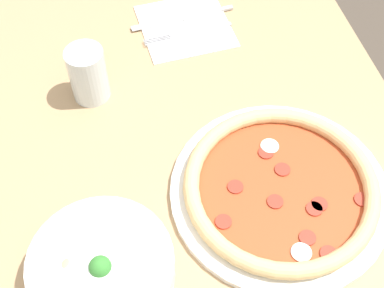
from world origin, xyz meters
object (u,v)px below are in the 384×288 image
Objects in this scene: pizza at (281,188)px; fork at (189,33)px; bowl at (102,268)px; knife at (187,17)px; glass at (88,74)px.

pizza reaches higher than fork.
bowl is at bearing 58.58° from fork.
glass is (-0.16, 0.22, 0.05)m from knife.
fork is at bearing 76.54° from knife.
pizza is 0.41m from fork.
bowl reaches higher than fork.
fork is at bearing -26.68° from bowl.
bowl is at bearing 60.11° from knife.
pizza reaches higher than knife.
fork and knife have the same top height.
glass is at bearing 43.29° from pizza.
fork is 1.73× the size of glass.
bowl is 0.54m from fork.
pizza is 1.70× the size of bowl.
pizza is at bearing 93.41° from fork.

